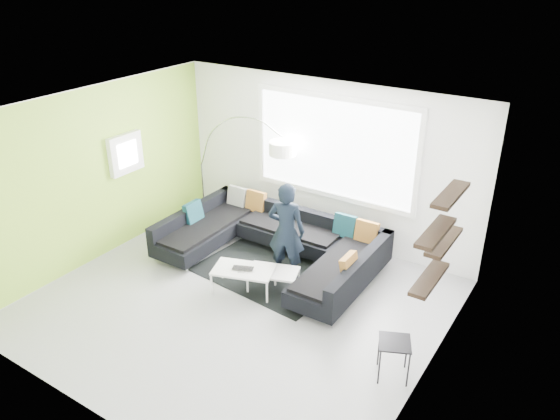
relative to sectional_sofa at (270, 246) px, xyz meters
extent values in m
plane|color=gray|center=(0.24, -1.20, -0.32)|extent=(5.50, 5.50, 0.00)
cube|color=white|center=(0.24, 1.30, 1.08)|extent=(5.50, 0.04, 2.80)
cube|color=white|center=(0.24, -3.70, 1.08)|extent=(5.50, 0.04, 2.80)
cube|color=white|center=(-2.51, -1.20, 1.08)|extent=(0.04, 5.00, 2.80)
cube|color=white|center=(2.99, -1.20, 1.08)|extent=(0.04, 5.00, 2.80)
cube|color=white|center=(0.24, -1.20, 2.48)|extent=(5.50, 5.00, 0.04)
cube|color=#93C638|center=(-2.50, -1.20, 1.08)|extent=(0.01, 5.00, 2.80)
cube|color=white|center=(0.44, 1.26, 1.38)|extent=(2.96, 0.06, 1.68)
cube|color=white|center=(-2.44, -0.60, 1.28)|extent=(0.12, 0.66, 0.66)
cube|color=black|center=(2.88, -0.80, 1.38)|extent=(0.20, 1.24, 0.95)
cube|color=black|center=(0.00, 0.00, -0.14)|extent=(3.39, 2.11, 0.36)
cube|color=black|center=(0.00, 0.00, 0.17)|extent=(3.39, 2.11, 0.27)
cube|color=brown|center=(0.00, 0.00, 0.22)|extent=(3.02, 0.20, 0.37)
cube|color=black|center=(0.16, -0.20, -0.32)|extent=(2.33, 1.79, 0.01)
cube|color=white|center=(0.29, -0.72, -0.13)|extent=(1.30, 1.00, 0.38)
cube|color=black|center=(2.68, -1.35, -0.07)|extent=(0.49, 0.49, 0.50)
imported|color=black|center=(0.42, -0.16, 0.47)|extent=(0.77, 0.68, 1.57)
imported|color=black|center=(0.13, -0.91, 0.07)|extent=(0.46, 0.43, 0.02)
camera|label=1|loc=(4.32, -6.33, 4.31)|focal=35.00mm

